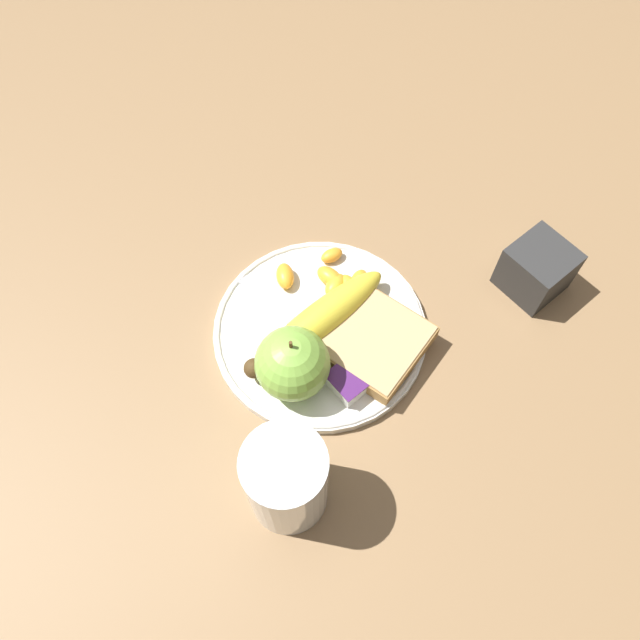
% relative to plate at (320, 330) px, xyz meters
% --- Properties ---
extents(ground_plane, '(3.00, 3.00, 0.00)m').
position_rel_plate_xyz_m(ground_plane, '(0.00, 0.00, -0.01)').
color(ground_plane, olive).
extents(plate, '(0.24, 0.24, 0.01)m').
position_rel_plate_xyz_m(plate, '(0.00, 0.00, 0.00)').
color(plate, silver).
rests_on(plate, ground_plane).
extents(juice_glass, '(0.08, 0.08, 0.11)m').
position_rel_plate_xyz_m(juice_glass, '(0.12, -0.14, 0.05)').
color(juice_glass, silver).
rests_on(juice_glass, ground_plane).
extents(apple, '(0.08, 0.08, 0.09)m').
position_rel_plate_xyz_m(apple, '(0.03, -0.06, 0.04)').
color(apple, '#84BC47').
rests_on(apple, plate).
extents(banana, '(0.05, 0.19, 0.04)m').
position_rel_plate_xyz_m(banana, '(-0.00, -0.01, 0.02)').
color(banana, yellow).
rests_on(banana, plate).
extents(bread_slice, '(0.13, 0.13, 0.02)m').
position_rel_plate_xyz_m(bread_slice, '(0.05, 0.03, 0.02)').
color(bread_slice, olive).
rests_on(bread_slice, plate).
extents(fork, '(0.18, 0.04, 0.00)m').
position_rel_plate_xyz_m(fork, '(-0.00, -0.02, 0.01)').
color(fork, '#B2B2B7').
rests_on(fork, plate).
extents(jam_packet, '(0.04, 0.03, 0.02)m').
position_rel_plate_xyz_m(jam_packet, '(0.07, -0.02, 0.01)').
color(jam_packet, silver).
rests_on(jam_packet, plate).
extents(orange_segment_0, '(0.03, 0.04, 0.02)m').
position_rel_plate_xyz_m(orange_segment_0, '(-0.03, 0.05, 0.01)').
color(orange_segment_0, '#F9A32D').
rests_on(orange_segment_0, plate).
extents(orange_segment_1, '(0.03, 0.02, 0.02)m').
position_rel_plate_xyz_m(orange_segment_1, '(-0.02, 0.06, 0.01)').
color(orange_segment_1, '#F9A32D').
rests_on(orange_segment_1, plate).
extents(orange_segment_2, '(0.04, 0.03, 0.02)m').
position_rel_plate_xyz_m(orange_segment_2, '(-0.04, 0.05, 0.01)').
color(orange_segment_2, '#F9A32D').
rests_on(orange_segment_2, plate).
extents(orange_segment_3, '(0.02, 0.03, 0.02)m').
position_rel_plate_xyz_m(orange_segment_3, '(-0.06, 0.07, 0.01)').
color(orange_segment_3, '#F9A32D').
rests_on(orange_segment_3, plate).
extents(orange_segment_4, '(0.04, 0.04, 0.02)m').
position_rel_plate_xyz_m(orange_segment_4, '(-0.07, 0.01, 0.01)').
color(orange_segment_4, '#F9A32D').
rests_on(orange_segment_4, plate).
extents(orange_segment_5, '(0.03, 0.04, 0.02)m').
position_rel_plate_xyz_m(orange_segment_5, '(-0.02, 0.07, 0.01)').
color(orange_segment_5, '#F9A32D').
rests_on(orange_segment_5, plate).
extents(condiment_caddy, '(0.07, 0.07, 0.06)m').
position_rel_plate_xyz_m(condiment_caddy, '(0.11, 0.23, 0.02)').
color(condiment_caddy, '#2D2D2D').
rests_on(condiment_caddy, ground_plane).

